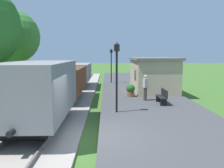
{
  "coord_description": "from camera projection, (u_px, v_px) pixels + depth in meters",
  "views": [
    {
      "loc": [
        0.5,
        -8.39,
        3.3
      ],
      "look_at": [
        0.91,
        7.65,
        1.24
      ],
      "focal_mm": 37.06,
      "sensor_mm": 36.0,
      "label": 1
    }
  ],
  "objects": [
    {
      "name": "lamp_post_far",
      "position": [
        111.0,
        59.0,
        24.74
      ],
      "size": [
        0.28,
        0.28,
        3.7
      ],
      "color": "black",
      "rests_on": "platform_slab"
    },
    {
      "name": "person_waiting",
      "position": [
        145.0,
        87.0,
        15.31
      ],
      "size": [
        0.33,
        0.43,
        1.71
      ],
      "rotation": [
        0.0,
        0.0,
        3.4
      ],
      "color": "#38332D",
      "rests_on": "platform_slab"
    },
    {
      "name": "bench_down_platform",
      "position": [
        139.0,
        79.0,
        24.65
      ],
      "size": [
        0.42,
        1.5,
        0.91
      ],
      "color": "black",
      "rests_on": "platform_slab"
    },
    {
      "name": "rail_near",
      "position": [
        48.0,
        138.0,
        8.66
      ],
      "size": [
        0.07,
        60.0,
        0.14
      ],
      "primitive_type": "cube",
      "color": "slate",
      "rests_on": "track_ballast"
    },
    {
      "name": "lamp_post_near",
      "position": [
        117.0,
        64.0,
        11.97
      ],
      "size": [
        0.28,
        0.28,
        3.7
      ],
      "color": "black",
      "rests_on": "platform_slab"
    },
    {
      "name": "track_ballast",
      "position": [
        29.0,
        141.0,
        8.66
      ],
      "size": [
        3.8,
        60.0,
        0.12
      ],
      "primitive_type": "cube",
      "color": "#9E9389",
      "rests_on": "ground"
    },
    {
      "name": "platform_slab",
      "position": [
        177.0,
        138.0,
        8.79
      ],
      "size": [
        6.0,
        60.0,
        0.25
      ],
      "primitive_type": "cube",
      "color": "#424244",
      "rests_on": "ground"
    },
    {
      "name": "rail_far",
      "position": [
        10.0,
        138.0,
        8.63
      ],
      "size": [
        0.07,
        60.0,
        0.14
      ],
      "primitive_type": "cube",
      "color": "slate",
      "rests_on": "track_ballast"
    },
    {
      "name": "tree_trackside_far",
      "position": [
        13.0,
        37.0,
        19.52
      ],
      "size": [
        4.49,
        4.49,
        7.04
      ],
      "color": "#4C3823",
      "rests_on": "ground"
    },
    {
      "name": "station_hut",
      "position": [
        153.0,
        74.0,
        19.31
      ],
      "size": [
        3.5,
        5.8,
        2.78
      ],
      "color": "tan",
      "rests_on": "platform_slab"
    },
    {
      "name": "potted_planter",
      "position": [
        131.0,
        90.0,
        16.8
      ],
      "size": [
        0.64,
        0.64,
        0.92
      ],
      "color": "brown",
      "rests_on": "platform_slab"
    },
    {
      "name": "ground_plane",
      "position": [
        93.0,
        142.0,
        8.73
      ],
      "size": [
        160.0,
        160.0,
        0.0
      ],
      "primitive_type": "plane",
      "color": "#3D6628"
    },
    {
      "name": "bench_near_hut",
      "position": [
        162.0,
        96.0,
        14.31
      ],
      "size": [
        0.42,
        1.5,
        0.91
      ],
      "color": "black",
      "rests_on": "platform_slab"
    },
    {
      "name": "freight_train",
      "position": [
        64.0,
        81.0,
        15.84
      ],
      "size": [
        2.5,
        19.4,
        2.72
      ],
      "color": "gray",
      "rests_on": "rail_near"
    }
  ]
}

